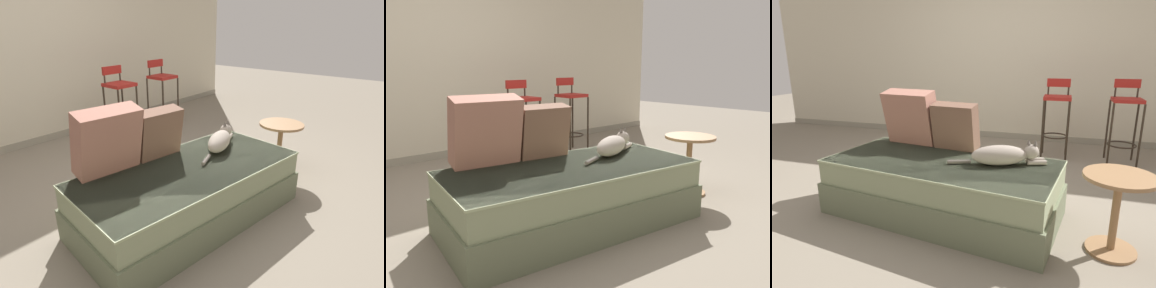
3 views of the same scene
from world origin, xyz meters
TOP-DOWN VIEW (x-y plane):
  - ground_plane at (0.00, 0.00)m, footprint 16.00×16.00m
  - wall_back_panel at (0.00, 2.25)m, footprint 8.00×0.10m
  - wall_baseboard_trim at (0.00, 2.20)m, footprint 8.00×0.02m
  - couch at (0.00, -0.40)m, footprint 1.91×1.10m
  - throw_pillow_corner at (-0.45, -0.01)m, footprint 0.51×0.33m
  - throw_pillow_middle at (0.00, -0.07)m, footprint 0.42×0.26m
  - cat at (0.48, -0.36)m, footprint 0.73×0.32m
  - bar_stool_near_window at (0.81, 1.43)m, footprint 0.32×0.32m
  - bar_stool_by_doorway at (1.57, 1.43)m, footprint 0.33×0.33m
  - side_table at (1.24, -0.58)m, footprint 0.44×0.44m

SIDE VIEW (x-z plane):
  - ground_plane at x=0.00m, z-range 0.00..0.00m
  - wall_baseboard_trim at x=0.00m, z-range 0.00..0.09m
  - couch at x=0.00m, z-range 0.00..0.45m
  - side_table at x=1.24m, z-range 0.08..0.61m
  - cat at x=0.48m, z-range 0.43..0.62m
  - bar_stool_by_doorway at x=1.57m, z-range 0.09..1.07m
  - bar_stool_near_window at x=0.81m, z-range 0.11..1.08m
  - throw_pillow_middle at x=0.00m, z-range 0.45..0.86m
  - throw_pillow_corner at x=-0.45m, z-range 0.45..0.95m
  - wall_back_panel at x=0.00m, z-range 0.00..2.60m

